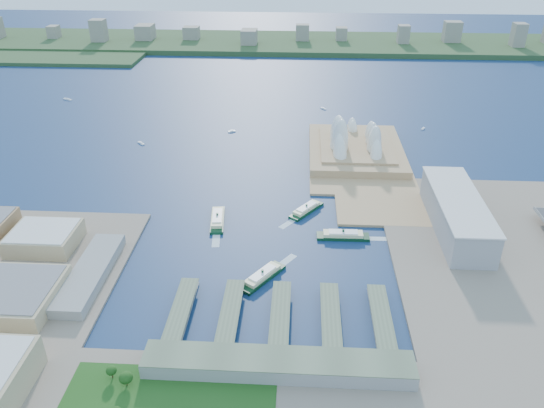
# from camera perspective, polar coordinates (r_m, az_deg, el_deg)

# --- Properties ---
(ground) EXTENTS (3000.00, 3000.00, 0.00)m
(ground) POSITION_cam_1_polar(r_m,az_deg,el_deg) (517.15, -0.30, -6.80)
(ground) COLOR #10254D
(ground) RESTS_ON ground
(east_land) EXTENTS (240.00, 500.00, 3.00)m
(east_land) POSITION_cam_1_polar(r_m,az_deg,el_deg) (521.24, 27.13, -10.03)
(east_land) COLOR gray
(east_land) RESTS_ON ground
(peninsula) EXTENTS (135.00, 220.00, 3.00)m
(peninsula) POSITION_cam_1_polar(r_m,az_deg,el_deg) (746.95, 9.26, 4.78)
(peninsula) COLOR tan
(peninsula) RESTS_ON ground
(far_shore) EXTENTS (2200.00, 260.00, 12.00)m
(far_shore) POSITION_cam_1_polar(r_m,az_deg,el_deg) (1430.45, 2.28, 16.91)
(far_shore) COLOR #2D4926
(far_shore) RESTS_ON ground
(opera_house) EXTENTS (134.00, 180.00, 58.00)m
(opera_house) POSITION_cam_1_polar(r_m,az_deg,el_deg) (753.49, 9.13, 7.52)
(opera_house) COLOR white
(opera_house) RESTS_ON peninsula
(toaster_building) EXTENTS (45.00, 155.00, 35.00)m
(toaster_building) POSITION_cam_1_polar(r_m,az_deg,el_deg) (597.04, 19.24, -0.99)
(toaster_building) COLOR gray
(toaster_building) RESTS_ON east_land
(ferry_wharves) EXTENTS (184.00, 90.00, 9.30)m
(ferry_wharves) POSITION_cam_1_polar(r_m,az_deg,el_deg) (454.77, 0.90, -11.89)
(ferry_wharves) COLOR #56644C
(ferry_wharves) RESTS_ON ground
(terminal_building) EXTENTS (200.00, 28.00, 12.00)m
(terminal_building) POSITION_cam_1_polar(r_m,az_deg,el_deg) (408.05, 0.66, -16.93)
(terminal_building) COLOR gray
(terminal_building) RESTS_ON south_land
(far_skyline) EXTENTS (1900.00, 140.00, 55.00)m
(far_skyline) POSITION_cam_1_polar(r_m,az_deg,el_deg) (1404.26, 2.29, 18.08)
(far_skyline) COLOR gray
(far_skyline) RESTS_ON far_shore
(ferry_a) EXTENTS (20.14, 57.51, 10.65)m
(ferry_a) POSITION_cam_1_polar(r_m,az_deg,el_deg) (590.28, -5.89, -1.43)
(ferry_a) COLOR #0D341B
(ferry_a) RESTS_ON ground
(ferry_b) EXTENTS (40.73, 49.15, 9.70)m
(ferry_b) POSITION_cam_1_polar(r_m,az_deg,el_deg) (607.85, 3.73, -0.42)
(ferry_b) COLOR #0D341B
(ferry_b) RESTS_ON ground
(ferry_c) EXTENTS (42.61, 52.86, 10.34)m
(ferry_c) POSITION_cam_1_polar(r_m,az_deg,el_deg) (498.87, -1.03, -7.59)
(ferry_c) COLOR #0D341B
(ferry_c) RESTS_ON ground
(ferry_d) EXTENTS (55.31, 14.74, 10.43)m
(ferry_d) POSITION_cam_1_polar(r_m,az_deg,el_deg) (563.03, 7.66, -3.18)
(ferry_d) COLOR #0D341B
(ferry_d) RESTS_ON ground
(boat_a) EXTENTS (13.02, 12.91, 2.83)m
(boat_a) POSITION_cam_1_polar(r_m,az_deg,el_deg) (815.60, -13.90, 6.40)
(boat_a) COLOR white
(boat_a) RESTS_ON ground
(boat_b) EXTENTS (12.01, 8.64, 3.08)m
(boat_b) POSITION_cam_1_polar(r_m,az_deg,el_deg) (839.39, -4.35, 7.83)
(boat_b) COLOR white
(boat_b) RESTS_ON ground
(boat_c) EXTENTS (7.72, 11.26, 2.47)m
(boat_c) POSITION_cam_1_polar(r_m,az_deg,el_deg) (882.29, 15.95, 7.83)
(boat_c) COLOR white
(boat_c) RESTS_ON ground
(boat_d) EXTENTS (18.31, 11.32, 3.09)m
(boat_d) POSITION_cam_1_polar(r_m,az_deg,el_deg) (1059.37, -21.13, 10.49)
(boat_d) COLOR white
(boat_d) RESTS_ON ground
(boat_e) EXTENTS (10.07, 11.70, 2.90)m
(boat_e) POSITION_cam_1_polar(r_m,az_deg,el_deg) (945.43, 5.54, 10.21)
(boat_e) COLOR white
(boat_e) RESTS_ON ground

